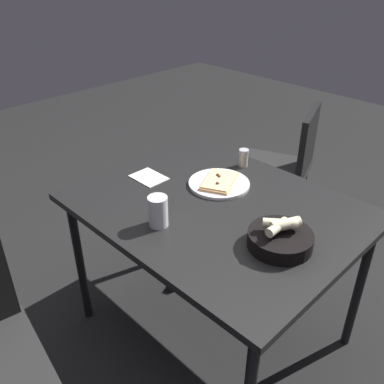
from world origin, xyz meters
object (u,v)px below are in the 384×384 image
Objects in this scene: beer_glass at (158,213)px; chair_near at (285,162)px; pepper_shaker at (243,159)px; bread_basket at (280,238)px; dining_table at (216,216)px; pizza_plate at (219,183)px.

chair_near is at bearing -79.41° from beer_glass.
chair_near is at bearing -77.01° from pepper_shaker.
pepper_shaker is 0.10× the size of chair_near.
beer_glass is 0.15× the size of chair_near.
chair_near is at bearing -58.12° from bread_basket.
dining_table is 9.33× the size of beer_glass.
chair_near is (0.14, -0.63, -0.29)m from pepper_shaker.
bread_basket reaches higher than dining_table.
dining_table is at bearing 106.53° from chair_near.
bread_basket is (-0.35, 0.05, 0.10)m from dining_table.
beer_glass is at bearing 78.15° from dining_table.
bread_basket is 1.89× the size of beer_glass.
dining_table is at bearing 112.47° from pepper_shaker.
beer_glass is 1.31m from chair_near.
chair_near is (0.29, -0.98, -0.19)m from dining_table.
dining_table is at bearing -8.12° from bread_basket.
beer_glass reaches higher than bread_basket.
pizza_plate is 0.49m from bread_basket.
beer_glass is at bearing 100.59° from chair_near.
pizza_plate is (0.10, -0.13, 0.07)m from dining_table.
bread_basket is 0.46m from beer_glass.
beer_glass is (0.06, 0.27, 0.12)m from dining_table.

